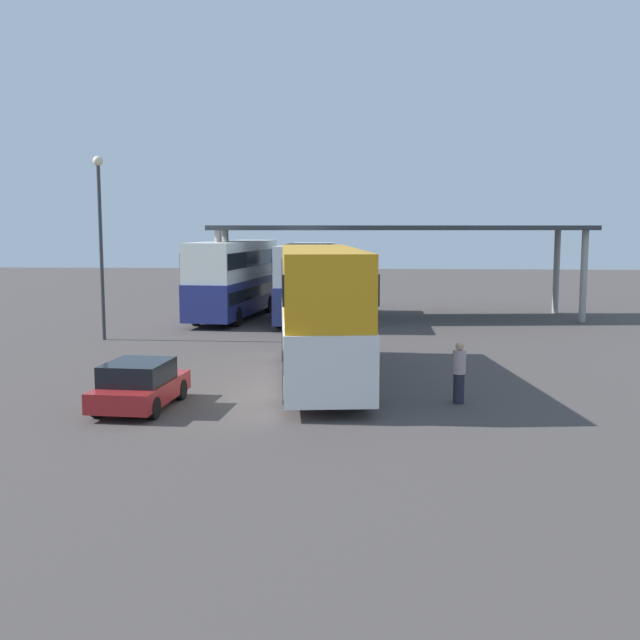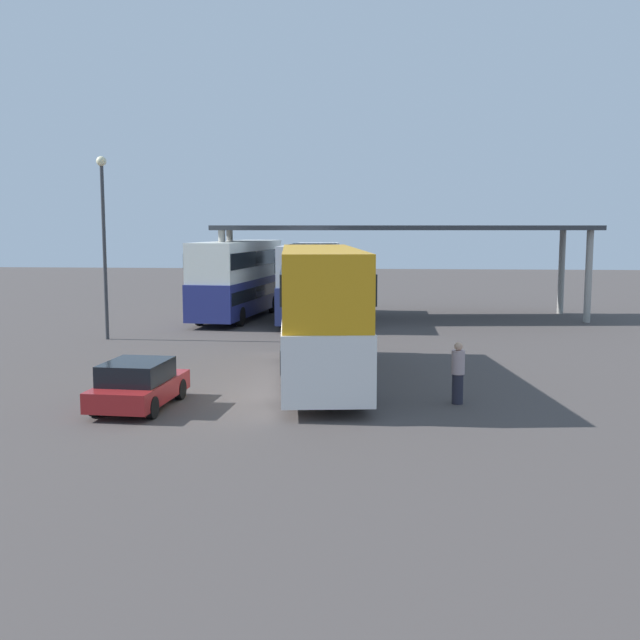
{
  "view_description": "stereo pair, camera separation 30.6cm",
  "coord_description": "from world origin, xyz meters",
  "px_view_note": "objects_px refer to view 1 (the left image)",
  "views": [
    {
      "loc": [
        2.56,
        -21.34,
        5.04
      ],
      "look_at": [
        0.88,
        3.01,
        2.0
      ],
      "focal_mm": 41.94,
      "sensor_mm": 36.0,
      "label": 1
    },
    {
      "loc": [
        2.86,
        -21.32,
        5.04
      ],
      "look_at": [
        0.88,
        3.01,
        2.0
      ],
      "focal_mm": 41.94,
      "sensor_mm": 36.0,
      "label": 2
    }
  ],
  "objects_px": {
    "double_decker_main": "(320,308)",
    "parked_hatchback": "(140,385)",
    "lamppost_tall": "(100,226)",
    "double_decker_mid_row": "(308,279)",
    "double_decker_near_canopy": "(234,276)",
    "pedestrian_waiting": "(459,373)"
  },
  "relations": [
    {
      "from": "parked_hatchback",
      "to": "double_decker_near_canopy",
      "type": "bearing_deg",
      "value": 6.89
    },
    {
      "from": "double_decker_mid_row",
      "to": "pedestrian_waiting",
      "type": "relative_size",
      "value": 5.94
    },
    {
      "from": "parked_hatchback",
      "to": "double_decker_near_canopy",
      "type": "distance_m",
      "value": 20.85
    },
    {
      "from": "double_decker_main",
      "to": "pedestrian_waiting",
      "type": "height_order",
      "value": "double_decker_main"
    },
    {
      "from": "double_decker_main",
      "to": "double_decker_near_canopy",
      "type": "height_order",
      "value": "double_decker_main"
    },
    {
      "from": "parked_hatchback",
      "to": "lamppost_tall",
      "type": "height_order",
      "value": "lamppost_tall"
    },
    {
      "from": "double_decker_near_canopy",
      "to": "lamppost_tall",
      "type": "xyz_separation_m",
      "value": [
        -4.45,
        -8.22,
        2.76
      ]
    },
    {
      "from": "double_decker_main",
      "to": "parked_hatchback",
      "type": "height_order",
      "value": "double_decker_main"
    },
    {
      "from": "double_decker_main",
      "to": "double_decker_mid_row",
      "type": "height_order",
      "value": "double_decker_main"
    },
    {
      "from": "double_decker_near_canopy",
      "to": "pedestrian_waiting",
      "type": "relative_size",
      "value": 5.91
    },
    {
      "from": "double_decker_main",
      "to": "lamppost_tall",
      "type": "xyz_separation_m",
      "value": [
        -10.33,
        8.2,
        2.71
      ]
    },
    {
      "from": "double_decker_mid_row",
      "to": "double_decker_main",
      "type": "bearing_deg",
      "value": -173.34
    },
    {
      "from": "double_decker_main",
      "to": "lamppost_tall",
      "type": "distance_m",
      "value": 13.46
    },
    {
      "from": "double_decker_near_canopy",
      "to": "pedestrian_waiting",
      "type": "distance_m",
      "value": 22.02
    },
    {
      "from": "double_decker_main",
      "to": "parked_hatchback",
      "type": "bearing_deg",
      "value": 125.39
    },
    {
      "from": "double_decker_main",
      "to": "parked_hatchback",
      "type": "distance_m",
      "value": 6.65
    },
    {
      "from": "parked_hatchback",
      "to": "pedestrian_waiting",
      "type": "height_order",
      "value": "pedestrian_waiting"
    },
    {
      "from": "double_decker_main",
      "to": "double_decker_mid_row",
      "type": "xyz_separation_m",
      "value": [
        -1.76,
        15.9,
        -0.12
      ]
    },
    {
      "from": "double_decker_main",
      "to": "lamppost_tall",
      "type": "bearing_deg",
      "value": 44.52
    },
    {
      "from": "lamppost_tall",
      "to": "double_decker_near_canopy",
      "type": "bearing_deg",
      "value": 61.59
    },
    {
      "from": "lamppost_tall",
      "to": "double_decker_mid_row",
      "type": "bearing_deg",
      "value": 41.95
    },
    {
      "from": "double_decker_near_canopy",
      "to": "lamppost_tall",
      "type": "distance_m",
      "value": 9.74
    }
  ]
}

